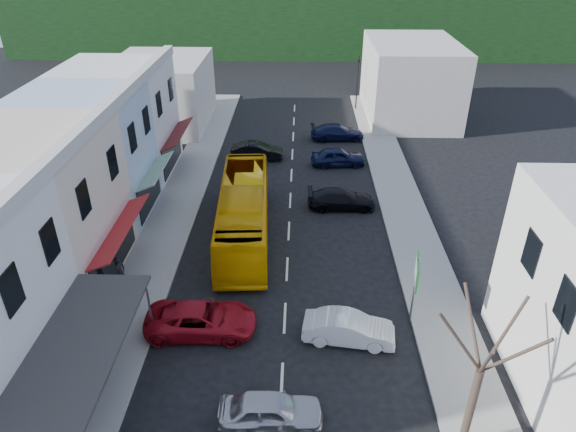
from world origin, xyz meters
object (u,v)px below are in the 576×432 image
Objects in this scene: car_white at (349,328)px; traffic_signal at (357,83)px; car_red at (201,319)px; bus at (244,213)px; car_silver at (271,410)px; direction_sign at (414,291)px; street_tree at (480,371)px; pedestrian_left at (121,274)px.

traffic_signal reaches higher than car_white.
bus is at bearing -9.06° from car_red.
car_white is at bearing -37.48° from car_silver.
car_red is (-3.46, 4.94, 0.00)m from car_silver.
car_white is at bearing -146.54° from direction_sign.
direction_sign is at bearing 95.37° from street_tree.
bus is at bearing 39.35° from car_white.
direction_sign is (9.74, 0.86, 1.15)m from car_red.
traffic_signal reaches higher than car_red.
direction_sign is at bearing -44.75° from bus.
pedestrian_left is at bearing 55.76° from car_red.
street_tree is (6.90, -0.90, 3.18)m from car_silver.
street_tree reaches higher than car_white.
street_tree is at bearing 81.45° from traffic_signal.
bus is at bearing -37.20° from pedestrian_left.
direction_sign reaches higher than car_silver.
traffic_signal reaches higher than car_silver.
car_white is (5.57, -8.82, -0.85)m from bus.
car_red is at bearing 93.51° from car_white.
street_tree is at bearing -110.89° from pedestrian_left.
car_silver is 0.57× the size of street_tree.
bus is 3.14× the size of direction_sign.
traffic_signal is at bearing -11.59° from car_silver.
direction_sign is (3.02, 1.28, 1.15)m from car_white.
car_white is at bearing 75.24° from traffic_signal.
car_white is 2.59× the size of pedestrian_left.
street_tree reaches higher than direction_sign.
traffic_signal is at bearing -18.29° from car_red.
bus reaches higher than car_white.
traffic_signal is at bearing 1.43° from car_white.
direction_sign is at bearing -86.27° from car_red.
car_silver is 38.25m from traffic_signal.
car_red is at bearing -113.30° from pedestrian_left.
car_silver is 1.19× the size of direction_sign.
car_white is 0.57× the size of street_tree.
bus reaches higher than car_red.
car_silver and car_white have the same top height.
car_silver is at bearing 172.54° from street_tree.
bus is 25.88m from traffic_signal.
direction_sign is (6.27, 5.80, 1.15)m from car_silver.
street_tree reaches higher than car_red.
car_white is at bearing -94.87° from car_red.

